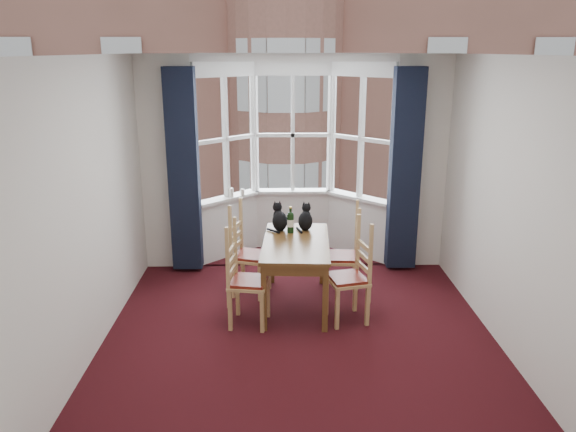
{
  "coord_description": "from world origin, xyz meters",
  "views": [
    {
      "loc": [
        -0.21,
        -4.99,
        2.84
      ],
      "look_at": [
        -0.1,
        1.05,
        1.05
      ],
      "focal_mm": 35.0,
      "sensor_mm": 36.0,
      "label": 1
    }
  ],
  "objects_px": {
    "candle_short": "(242,193)",
    "cat_left": "(280,219)",
    "cat_right": "(305,219)",
    "chair_right_near": "(355,279)",
    "chair_right_far": "(349,258)",
    "wine_bottle": "(290,221)",
    "candle_tall": "(231,193)",
    "dining_table": "(296,250)",
    "chair_left_far": "(244,256)",
    "chair_left_near": "(241,282)"
  },
  "relations": [
    {
      "from": "cat_left",
      "to": "candle_short",
      "type": "bearing_deg",
      "value": 112.52
    },
    {
      "from": "dining_table",
      "to": "wine_bottle",
      "type": "xyz_separation_m",
      "value": [
        -0.06,
        0.32,
        0.24
      ]
    },
    {
      "from": "chair_right_far",
      "to": "cat_left",
      "type": "distance_m",
      "value": 0.95
    },
    {
      "from": "candle_short",
      "to": "cat_left",
      "type": "bearing_deg",
      "value": -67.48
    },
    {
      "from": "cat_right",
      "to": "candle_short",
      "type": "relative_size",
      "value": 3.14
    },
    {
      "from": "wine_bottle",
      "to": "cat_left",
      "type": "bearing_deg",
      "value": 143.5
    },
    {
      "from": "cat_left",
      "to": "candle_short",
      "type": "xyz_separation_m",
      "value": [
        -0.51,
        1.24,
        0.01
      ]
    },
    {
      "from": "wine_bottle",
      "to": "dining_table",
      "type": "bearing_deg",
      "value": -80.08
    },
    {
      "from": "chair_left_far",
      "to": "dining_table",
      "type": "bearing_deg",
      "value": -29.35
    },
    {
      "from": "candle_short",
      "to": "wine_bottle",
      "type": "bearing_deg",
      "value": -64.3
    },
    {
      "from": "chair_right_far",
      "to": "cat_left",
      "type": "relative_size",
      "value": 2.61
    },
    {
      "from": "chair_left_far",
      "to": "cat_left",
      "type": "relative_size",
      "value": 2.61
    },
    {
      "from": "chair_right_far",
      "to": "wine_bottle",
      "type": "xyz_separation_m",
      "value": [
        -0.69,
        0.07,
        0.44
      ]
    },
    {
      "from": "cat_right",
      "to": "wine_bottle",
      "type": "distance_m",
      "value": 0.21
    },
    {
      "from": "dining_table",
      "to": "cat_left",
      "type": "bearing_deg",
      "value": 113.96
    },
    {
      "from": "cat_right",
      "to": "candle_tall",
      "type": "relative_size",
      "value": 2.64
    },
    {
      "from": "chair_right_near",
      "to": "chair_left_near",
      "type": "bearing_deg",
      "value": -176.52
    },
    {
      "from": "dining_table",
      "to": "chair_left_near",
      "type": "bearing_deg",
      "value": -143.37
    },
    {
      "from": "chair_left_far",
      "to": "chair_right_near",
      "type": "xyz_separation_m",
      "value": [
        1.24,
        -0.72,
        0.0
      ]
    },
    {
      "from": "dining_table",
      "to": "candle_tall",
      "type": "height_order",
      "value": "candle_tall"
    },
    {
      "from": "dining_table",
      "to": "chair_left_far",
      "type": "bearing_deg",
      "value": 150.65
    },
    {
      "from": "chair_left_near",
      "to": "cat_right",
      "type": "bearing_deg",
      "value": 50.27
    },
    {
      "from": "chair_left_near",
      "to": "wine_bottle",
      "type": "distance_m",
      "value": 1.04
    },
    {
      "from": "dining_table",
      "to": "cat_right",
      "type": "relative_size",
      "value": 4.21
    },
    {
      "from": "wine_bottle",
      "to": "candle_short",
      "type": "xyz_separation_m",
      "value": [
        -0.64,
        1.34,
        0.01
      ]
    },
    {
      "from": "wine_bottle",
      "to": "chair_left_far",
      "type": "bearing_deg",
      "value": 177.17
    },
    {
      "from": "chair_right_far",
      "to": "wine_bottle",
      "type": "height_order",
      "value": "wine_bottle"
    },
    {
      "from": "chair_right_near",
      "to": "cat_left",
      "type": "distance_m",
      "value": 1.21
    },
    {
      "from": "cat_right",
      "to": "candle_short",
      "type": "distance_m",
      "value": 1.48
    },
    {
      "from": "chair_left_far",
      "to": "cat_right",
      "type": "relative_size",
      "value": 2.75
    },
    {
      "from": "chair_left_near",
      "to": "candle_short",
      "type": "bearing_deg",
      "value": 92.62
    },
    {
      "from": "cat_left",
      "to": "candle_tall",
      "type": "xyz_separation_m",
      "value": [
        -0.67,
        1.21,
        0.02
      ]
    },
    {
      "from": "candle_short",
      "to": "chair_right_near",
      "type": "bearing_deg",
      "value": -56.83
    },
    {
      "from": "wine_bottle",
      "to": "candle_tall",
      "type": "relative_size",
      "value": 2.48
    },
    {
      "from": "cat_left",
      "to": "candle_tall",
      "type": "bearing_deg",
      "value": 118.86
    },
    {
      "from": "wine_bottle",
      "to": "candle_short",
      "type": "height_order",
      "value": "wine_bottle"
    },
    {
      "from": "cat_right",
      "to": "chair_right_near",
      "type": "bearing_deg",
      "value": -57.92
    },
    {
      "from": "dining_table",
      "to": "chair_left_far",
      "type": "height_order",
      "value": "chair_left_far"
    },
    {
      "from": "chair_left_far",
      "to": "chair_right_far",
      "type": "height_order",
      "value": "same"
    },
    {
      "from": "chair_right_far",
      "to": "chair_left_near",
      "type": "bearing_deg",
      "value": -150.58
    },
    {
      "from": "chair_left_near",
      "to": "chair_right_far",
      "type": "distance_m",
      "value": 1.43
    },
    {
      "from": "chair_right_far",
      "to": "wine_bottle",
      "type": "relative_size",
      "value": 2.93
    },
    {
      "from": "dining_table",
      "to": "candle_short",
      "type": "xyz_separation_m",
      "value": [
        -0.7,
        1.66,
        0.25
      ]
    },
    {
      "from": "chair_left_near",
      "to": "chair_left_far",
      "type": "xyz_separation_m",
      "value": [
        -0.01,
        0.8,
        0.0
      ]
    },
    {
      "from": "dining_table",
      "to": "chair_left_far",
      "type": "relative_size",
      "value": 1.53
    },
    {
      "from": "candle_short",
      "to": "dining_table",
      "type": "bearing_deg",
      "value": -67.12
    },
    {
      "from": "cat_right",
      "to": "chair_right_far",
      "type": "bearing_deg",
      "value": -18.86
    },
    {
      "from": "chair_right_near",
      "to": "candle_tall",
      "type": "height_order",
      "value": "candle_tall"
    },
    {
      "from": "dining_table",
      "to": "chair_right_far",
      "type": "bearing_deg",
      "value": 21.54
    },
    {
      "from": "chair_left_far",
      "to": "wine_bottle",
      "type": "distance_m",
      "value": 0.71
    }
  ]
}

